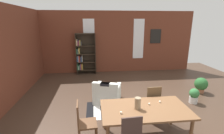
# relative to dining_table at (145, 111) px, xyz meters

# --- Properties ---
(ground_plane) EXTENTS (11.48, 11.48, 0.00)m
(ground_plane) POSITION_rel_dining_table_xyz_m (-0.03, 0.86, -0.67)
(ground_plane) COLOR #473326
(back_wall_brick) EXTENTS (8.21, 0.12, 3.09)m
(back_wall_brick) POSITION_rel_dining_table_xyz_m (-0.03, 5.33, 0.88)
(back_wall_brick) COLOR brown
(back_wall_brick) RESTS_ON ground
(window_pane_0) EXTENTS (0.55, 0.02, 2.01)m
(window_pane_0) POSITION_rel_dining_table_xyz_m (-1.29, 5.26, 1.03)
(window_pane_0) COLOR white
(window_pane_1) EXTENTS (0.55, 0.02, 2.01)m
(window_pane_1) POSITION_rel_dining_table_xyz_m (1.24, 5.26, 1.03)
(window_pane_1) COLOR white
(dining_table) EXTENTS (1.89, 1.05, 0.74)m
(dining_table) POSITION_rel_dining_table_xyz_m (0.00, 0.00, 0.00)
(dining_table) COLOR brown
(dining_table) RESTS_ON ground
(vase_on_table) EXTENTS (0.13, 0.13, 0.25)m
(vase_on_table) POSITION_rel_dining_table_xyz_m (-0.17, -0.00, 0.20)
(vase_on_table) COLOR #998466
(vase_on_table) RESTS_ON dining_table
(tealight_candle_0) EXTENTS (0.04, 0.04, 0.04)m
(tealight_candle_0) POSITION_rel_dining_table_xyz_m (0.42, 0.22, 0.09)
(tealight_candle_0) COLOR silver
(tealight_candle_0) RESTS_ON dining_table
(tealight_candle_1) EXTENTS (0.04, 0.04, 0.04)m
(tealight_candle_1) POSITION_rel_dining_table_xyz_m (0.13, 0.14, 0.09)
(tealight_candle_1) COLOR silver
(tealight_candle_1) RESTS_ON dining_table
(tealight_candle_2) EXTENTS (0.04, 0.04, 0.04)m
(tealight_candle_2) POSITION_rel_dining_table_xyz_m (-0.55, -0.16, 0.10)
(tealight_candle_2) COLOR silver
(tealight_candle_2) RESTS_ON dining_table
(dining_chair_head_left) EXTENTS (0.43, 0.43, 0.95)m
(dining_chair_head_left) POSITION_rel_dining_table_xyz_m (-1.32, -0.01, -0.15)
(dining_chair_head_left) COLOR brown
(dining_chair_head_left) RESTS_ON ground
(dining_chair_far_right) EXTENTS (0.42, 0.42, 0.95)m
(dining_chair_far_right) POSITION_rel_dining_table_xyz_m (0.43, 0.75, -0.15)
(dining_chair_far_right) COLOR brown
(dining_chair_far_right) RESTS_ON ground
(bookshelf_tall) EXTENTS (0.97, 0.31, 2.03)m
(bookshelf_tall) POSITION_rel_dining_table_xyz_m (-1.55, 5.08, 0.33)
(bookshelf_tall) COLOR #2D2319
(bookshelf_tall) RESTS_ON ground
(armchair_white) EXTENTS (1.00, 1.00, 0.75)m
(armchair_white) POSITION_rel_dining_table_xyz_m (-0.68, 1.86, -0.39)
(armchair_white) COLOR silver
(armchair_white) RESTS_ON ground
(potted_plant_by_shelf) EXTENTS (0.47, 0.47, 0.57)m
(potted_plant_by_shelf) POSITION_rel_dining_table_xyz_m (2.84, 2.21, -0.35)
(potted_plant_by_shelf) COLOR #9E6042
(potted_plant_by_shelf) RESTS_ON ground
(potted_plant_corner) EXTENTS (0.31, 0.31, 0.49)m
(potted_plant_corner) POSITION_rel_dining_table_xyz_m (2.10, 1.46, -0.41)
(potted_plant_corner) COLOR silver
(potted_plant_corner) RESTS_ON ground
(striped_rug) EXTENTS (1.25, 1.06, 0.01)m
(striped_rug) POSITION_rel_dining_table_xyz_m (-0.71, 1.33, -0.66)
(striped_rug) COLOR black
(striped_rug) RESTS_ON ground
(framed_picture) EXTENTS (0.56, 0.03, 0.72)m
(framed_picture) POSITION_rel_dining_table_xyz_m (2.14, 5.26, 1.17)
(framed_picture) COLOR black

